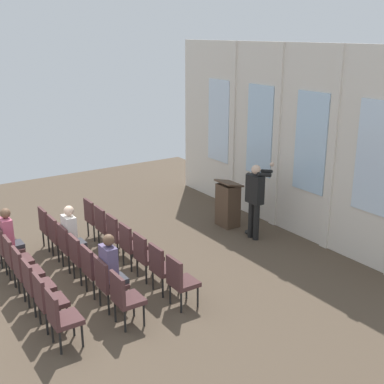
# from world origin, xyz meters

# --- Properties ---
(ground_plane) EXTENTS (15.06, 15.06, 0.00)m
(ground_plane) POSITION_xyz_m (0.00, 0.00, 0.00)
(ground_plane) COLOR brown
(rear_partition) EXTENTS (8.46, 0.14, 4.36)m
(rear_partition) POSITION_xyz_m (0.04, 5.78, 2.19)
(rear_partition) COLOR silver
(rear_partition) RESTS_ON ground
(speaker) EXTENTS (0.50, 0.69, 1.75)m
(speaker) POSITION_xyz_m (0.19, 4.76, 1.02)
(speaker) COLOR black
(speaker) RESTS_ON ground
(mic_stand) EXTENTS (0.28, 0.28, 1.55)m
(mic_stand) POSITION_xyz_m (-0.09, 4.91, 0.34)
(mic_stand) COLOR black
(mic_stand) RESTS_ON ground
(lectern) EXTENTS (0.60, 0.48, 1.16)m
(lectern) POSITION_xyz_m (-0.78, 4.74, 0.55)
(lectern) COLOR #4C3828
(lectern) RESTS_ON ground
(chair_r0_c0) EXTENTS (0.46, 0.44, 0.94)m
(chair_r0_c0) POSITION_xyz_m (-1.85, 1.69, 0.53)
(chair_r0_c0) COLOR black
(chair_r0_c0) RESTS_ON ground
(chair_r0_c1) EXTENTS (0.46, 0.44, 0.94)m
(chair_r0_c1) POSITION_xyz_m (-1.23, 1.69, 0.53)
(chair_r0_c1) COLOR black
(chair_r0_c1) RESTS_ON ground
(chair_r0_c2) EXTENTS (0.46, 0.44, 0.94)m
(chair_r0_c2) POSITION_xyz_m (-0.62, 1.69, 0.53)
(chair_r0_c2) COLOR black
(chair_r0_c2) RESTS_ON ground
(chair_r0_c3) EXTENTS (0.46, 0.44, 0.94)m
(chair_r0_c3) POSITION_xyz_m (0.00, 1.69, 0.53)
(chair_r0_c3) COLOR black
(chair_r0_c3) RESTS_ON ground
(chair_r0_c4) EXTENTS (0.46, 0.44, 0.94)m
(chair_r0_c4) POSITION_xyz_m (0.62, 1.69, 0.53)
(chair_r0_c4) COLOR black
(chair_r0_c4) RESTS_ON ground
(chair_r0_c5) EXTENTS (0.46, 0.44, 0.94)m
(chair_r0_c5) POSITION_xyz_m (1.23, 1.69, 0.53)
(chair_r0_c5) COLOR black
(chair_r0_c5) RESTS_ON ground
(chair_r0_c6) EXTENTS (0.46, 0.44, 0.94)m
(chair_r0_c6) POSITION_xyz_m (1.85, 1.69, 0.53)
(chair_r0_c6) COLOR black
(chair_r0_c6) RESTS_ON ground
(chair_r1_c0) EXTENTS (0.46, 0.44, 0.94)m
(chair_r1_c0) POSITION_xyz_m (-1.85, 0.64, 0.53)
(chair_r1_c0) COLOR black
(chair_r1_c0) RESTS_ON ground
(chair_r1_c1) EXTENTS (0.46, 0.44, 0.94)m
(chair_r1_c1) POSITION_xyz_m (-1.23, 0.64, 0.53)
(chair_r1_c1) COLOR black
(chair_r1_c1) RESTS_ON ground
(chair_r1_c2) EXTENTS (0.46, 0.44, 0.94)m
(chair_r1_c2) POSITION_xyz_m (-0.62, 0.64, 0.53)
(chair_r1_c2) COLOR black
(chair_r1_c2) RESTS_ON ground
(audience_r1_c2) EXTENTS (0.36, 0.39, 1.34)m
(audience_r1_c2) POSITION_xyz_m (-0.62, 0.72, 0.74)
(audience_r1_c2) COLOR #2D2D33
(audience_r1_c2) RESTS_ON ground
(chair_r1_c3) EXTENTS (0.46, 0.44, 0.94)m
(chair_r1_c3) POSITION_xyz_m (0.00, 0.64, 0.53)
(chair_r1_c3) COLOR black
(chair_r1_c3) RESTS_ON ground
(chair_r1_c4) EXTENTS (0.46, 0.44, 0.94)m
(chair_r1_c4) POSITION_xyz_m (0.62, 0.64, 0.53)
(chair_r1_c4) COLOR black
(chair_r1_c4) RESTS_ON ground
(chair_r1_c5) EXTENTS (0.46, 0.44, 0.94)m
(chair_r1_c5) POSITION_xyz_m (1.23, 0.64, 0.53)
(chair_r1_c5) COLOR black
(chair_r1_c5) RESTS_ON ground
(audience_r1_c5) EXTENTS (0.36, 0.39, 1.38)m
(audience_r1_c5) POSITION_xyz_m (1.23, 0.72, 0.76)
(audience_r1_c5) COLOR #2D2D33
(audience_r1_c5) RESTS_ON ground
(chair_r1_c6) EXTENTS (0.46, 0.44, 0.94)m
(chair_r1_c6) POSITION_xyz_m (1.85, 0.64, 0.53)
(chair_r1_c6) COLOR black
(chair_r1_c6) RESTS_ON ground
(chair_r2_c1) EXTENTS (0.46, 0.44, 0.94)m
(chair_r2_c1) POSITION_xyz_m (-1.23, -0.42, 0.53)
(chair_r2_c1) COLOR black
(chair_r2_c1) RESTS_ON ground
(audience_r2_c1) EXTENTS (0.36, 0.39, 1.31)m
(audience_r2_c1) POSITION_xyz_m (-1.23, -0.34, 0.73)
(audience_r2_c1) COLOR #2D2D33
(audience_r2_c1) RESTS_ON ground
(chair_r2_c2) EXTENTS (0.46, 0.44, 0.94)m
(chair_r2_c2) POSITION_xyz_m (-0.62, -0.42, 0.53)
(chair_r2_c2) COLOR black
(chair_r2_c2) RESTS_ON ground
(chair_r2_c3) EXTENTS (0.46, 0.44, 0.94)m
(chair_r2_c3) POSITION_xyz_m (0.00, -0.42, 0.53)
(chair_r2_c3) COLOR black
(chair_r2_c3) RESTS_ON ground
(chair_r2_c4) EXTENTS (0.46, 0.44, 0.94)m
(chair_r2_c4) POSITION_xyz_m (0.62, -0.42, 0.53)
(chair_r2_c4) COLOR black
(chair_r2_c4) RESTS_ON ground
(chair_r2_c5) EXTENTS (0.46, 0.44, 0.94)m
(chair_r2_c5) POSITION_xyz_m (1.23, -0.42, 0.53)
(chair_r2_c5) COLOR black
(chair_r2_c5) RESTS_ON ground
(chair_r2_c6) EXTENTS (0.46, 0.44, 0.94)m
(chair_r2_c6) POSITION_xyz_m (1.85, -0.42, 0.53)
(chair_r2_c6) COLOR black
(chair_r2_c6) RESTS_ON ground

